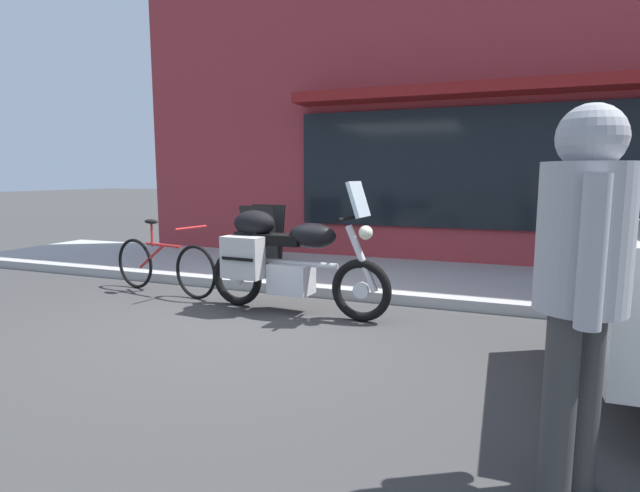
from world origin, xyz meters
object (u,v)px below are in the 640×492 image
at_px(touring_motorcycle, 283,256).
at_px(parked_bicycle, 163,265).
at_px(sandwich_board_sign, 263,236).
at_px(pedestrian_walking, 583,259).

xyz_separation_m(touring_motorcycle, parked_bicycle, (-1.74, 0.25, -0.24)).
height_order(touring_motorcycle, parked_bicycle, touring_motorcycle).
height_order(touring_motorcycle, sandwich_board_sign, touring_motorcycle).
xyz_separation_m(touring_motorcycle, pedestrian_walking, (2.54, -2.36, 0.49)).
bearing_deg(touring_motorcycle, sandwich_board_sign, 123.17).
bearing_deg(parked_bicycle, pedestrian_walking, -31.31).
relative_size(touring_motorcycle, sandwich_board_sign, 2.37).
relative_size(touring_motorcycle, parked_bicycle, 1.23).
height_order(pedestrian_walking, sandwich_board_sign, pedestrian_walking).
distance_m(parked_bicycle, pedestrian_walking, 5.06).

